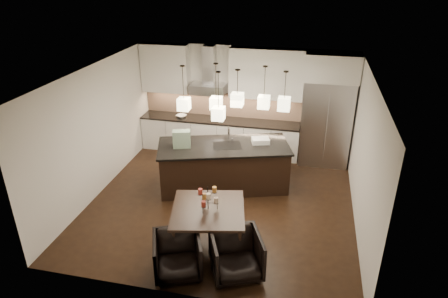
% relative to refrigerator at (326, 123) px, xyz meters
% --- Properties ---
extents(floor, '(5.50, 5.50, 0.02)m').
position_rel_refrigerator_xyz_m(floor, '(-2.10, -2.38, -1.08)').
color(floor, black).
rests_on(floor, ground).
extents(ceiling, '(5.50, 5.50, 0.02)m').
position_rel_refrigerator_xyz_m(ceiling, '(-2.10, -2.38, 1.73)').
color(ceiling, white).
rests_on(ceiling, wall_back).
extents(wall_back, '(5.50, 0.02, 2.80)m').
position_rel_refrigerator_xyz_m(wall_back, '(-2.10, 0.38, 0.32)').
color(wall_back, silver).
rests_on(wall_back, ground).
extents(wall_front, '(5.50, 0.02, 2.80)m').
position_rel_refrigerator_xyz_m(wall_front, '(-2.10, -5.14, 0.32)').
color(wall_front, silver).
rests_on(wall_front, ground).
extents(wall_left, '(0.02, 5.50, 2.80)m').
position_rel_refrigerator_xyz_m(wall_left, '(-4.86, -2.38, 0.32)').
color(wall_left, silver).
rests_on(wall_left, ground).
extents(wall_right, '(0.02, 5.50, 2.80)m').
position_rel_refrigerator_xyz_m(wall_right, '(0.66, -2.38, 0.32)').
color(wall_right, silver).
rests_on(wall_right, ground).
extents(refrigerator, '(1.20, 0.72, 2.15)m').
position_rel_refrigerator_xyz_m(refrigerator, '(0.00, 0.00, 0.00)').
color(refrigerator, '#B7B7BA').
rests_on(refrigerator, floor).
extents(fridge_panel, '(1.26, 0.72, 0.65)m').
position_rel_refrigerator_xyz_m(fridge_panel, '(0.00, 0.00, 1.40)').
color(fridge_panel, silver).
rests_on(fridge_panel, refrigerator).
extents(lower_cabinets, '(4.21, 0.62, 0.88)m').
position_rel_refrigerator_xyz_m(lower_cabinets, '(-2.73, 0.05, -0.64)').
color(lower_cabinets, silver).
rests_on(lower_cabinets, floor).
extents(countertop, '(4.21, 0.66, 0.04)m').
position_rel_refrigerator_xyz_m(countertop, '(-2.73, 0.05, -0.17)').
color(countertop, black).
rests_on(countertop, lower_cabinets).
extents(backsplash, '(4.21, 0.02, 0.63)m').
position_rel_refrigerator_xyz_m(backsplash, '(-2.73, 0.35, 0.16)').
color(backsplash, tan).
rests_on(backsplash, countertop).
extents(upper_cab_left, '(1.25, 0.35, 1.25)m').
position_rel_refrigerator_xyz_m(upper_cab_left, '(-4.20, 0.19, 1.10)').
color(upper_cab_left, silver).
rests_on(upper_cab_left, wall_back).
extents(upper_cab_right, '(1.85, 0.35, 1.25)m').
position_rel_refrigerator_xyz_m(upper_cab_right, '(-1.55, 0.19, 1.10)').
color(upper_cab_right, silver).
rests_on(upper_cab_right, wall_back).
extents(hood_canopy, '(0.90, 0.52, 0.24)m').
position_rel_refrigerator_xyz_m(hood_canopy, '(-3.03, 0.10, 0.65)').
color(hood_canopy, '#B7B7BA').
rests_on(hood_canopy, wall_back).
extents(hood_chimney, '(0.30, 0.28, 0.96)m').
position_rel_refrigerator_xyz_m(hood_chimney, '(-3.03, 0.21, 1.24)').
color(hood_chimney, '#B7B7BA').
rests_on(hood_chimney, hood_canopy).
extents(fruit_bowl, '(0.34, 0.34, 0.06)m').
position_rel_refrigerator_xyz_m(fruit_bowl, '(-3.76, 0.00, -0.12)').
color(fruit_bowl, silver).
rests_on(fruit_bowl, countertop).
extents(island_body, '(3.00, 1.90, 0.98)m').
position_rel_refrigerator_xyz_m(island_body, '(-2.21, -1.74, -0.58)').
color(island_body, black).
rests_on(island_body, floor).
extents(island_top, '(3.11, 2.01, 0.04)m').
position_rel_refrigerator_xyz_m(island_top, '(-2.21, -1.74, -0.07)').
color(island_top, black).
rests_on(island_top, island_body).
extents(faucet, '(0.19, 0.29, 0.42)m').
position_rel_refrigerator_xyz_m(faucet, '(-2.13, -1.60, 0.16)').
color(faucet, silver).
rests_on(faucet, island_top).
extents(tote_bag, '(0.42, 0.31, 0.38)m').
position_rel_refrigerator_xyz_m(tote_bag, '(-3.08, -2.02, 0.14)').
color(tote_bag, '#154A20').
rests_on(tote_bag, island_top).
extents(food_container, '(0.44, 0.37, 0.11)m').
position_rel_refrigerator_xyz_m(food_container, '(-1.43, -1.44, 0.01)').
color(food_container, silver).
rests_on(food_container, island_top).
extents(dining_table, '(1.49, 1.49, 0.76)m').
position_rel_refrigerator_xyz_m(dining_table, '(-2.02, -3.83, -0.70)').
color(dining_table, black).
rests_on(dining_table, floor).
extents(candelabra, '(0.43, 0.43, 0.44)m').
position_rel_refrigerator_xyz_m(candelabra, '(-2.02, -3.83, -0.10)').
color(candelabra, black).
rests_on(candelabra, dining_table).
extents(candle_a, '(0.09, 0.09, 0.10)m').
position_rel_refrigerator_xyz_m(candle_a, '(-1.88, -3.80, -0.14)').
color(candle_a, beige).
rests_on(candle_a, candelabra).
extents(candle_b, '(0.09, 0.09, 0.10)m').
position_rel_refrigerator_xyz_m(candle_b, '(-2.11, -3.73, -0.14)').
color(candle_b, '#BF7A32').
rests_on(candle_b, candelabra).
extents(candle_c, '(0.09, 0.09, 0.10)m').
position_rel_refrigerator_xyz_m(candle_c, '(-2.06, -3.97, -0.14)').
color(candle_c, maroon).
rests_on(candle_c, candelabra).
extents(candle_d, '(0.09, 0.09, 0.10)m').
position_rel_refrigerator_xyz_m(candle_d, '(-1.93, -3.72, 0.02)').
color(candle_d, '#BF7A32').
rests_on(candle_d, candelabra).
extents(candle_e, '(0.09, 0.09, 0.10)m').
position_rel_refrigerator_xyz_m(candle_e, '(-2.15, -3.84, 0.02)').
color(candle_e, maroon).
rests_on(candle_e, candelabra).
extents(candle_f, '(0.09, 0.09, 0.10)m').
position_rel_refrigerator_xyz_m(candle_f, '(-1.97, -3.96, 0.02)').
color(candle_f, beige).
rests_on(candle_f, candelabra).
extents(armchair_left, '(1.00, 1.01, 0.71)m').
position_rel_refrigerator_xyz_m(armchair_left, '(-2.32, -4.67, -0.72)').
color(armchair_left, black).
rests_on(armchair_left, floor).
extents(armchair_right, '(1.06, 1.07, 0.75)m').
position_rel_refrigerator_xyz_m(armchair_right, '(-1.38, -4.47, -0.70)').
color(armchair_right, black).
rests_on(armchair_right, floor).
extents(pendant_a, '(0.24, 0.24, 0.26)m').
position_rel_refrigerator_xyz_m(pendant_a, '(-3.02, -1.92, 0.91)').
color(pendant_a, '#F6EBB7').
rests_on(pendant_a, ceiling).
extents(pendant_b, '(0.24, 0.24, 0.26)m').
position_rel_refrigerator_xyz_m(pendant_b, '(-2.41, -1.57, 0.86)').
color(pendant_b, '#F6EBB7').
rests_on(pendant_b, ceiling).
extents(pendant_c, '(0.24, 0.24, 0.26)m').
position_rel_refrigerator_xyz_m(pendant_c, '(-1.87, -1.99, 1.11)').
color(pendant_c, '#F6EBB7').
rests_on(pendant_c, ceiling).
extents(pendant_d, '(0.24, 0.24, 0.26)m').
position_rel_refrigerator_xyz_m(pendant_d, '(-1.38, -1.59, 0.96)').
color(pendant_d, '#F6EBB7').
rests_on(pendant_d, ceiling).
extents(pendant_e, '(0.24, 0.24, 0.26)m').
position_rel_refrigerator_xyz_m(pendant_e, '(-0.94, -1.92, 1.06)').
color(pendant_e, '#F6EBB7').
rests_on(pendant_e, ceiling).
extents(pendant_f, '(0.24, 0.24, 0.26)m').
position_rel_refrigerator_xyz_m(pendant_f, '(-2.20, -2.23, 0.87)').
color(pendant_f, '#F6EBB7').
rests_on(pendant_f, ceiling).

